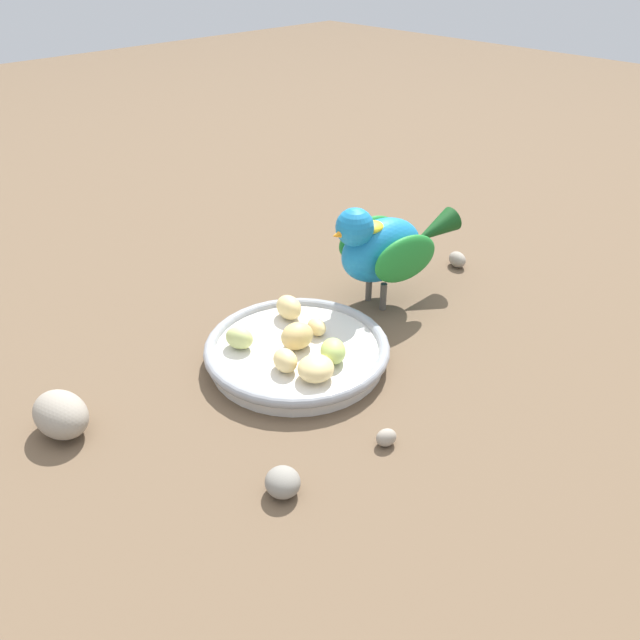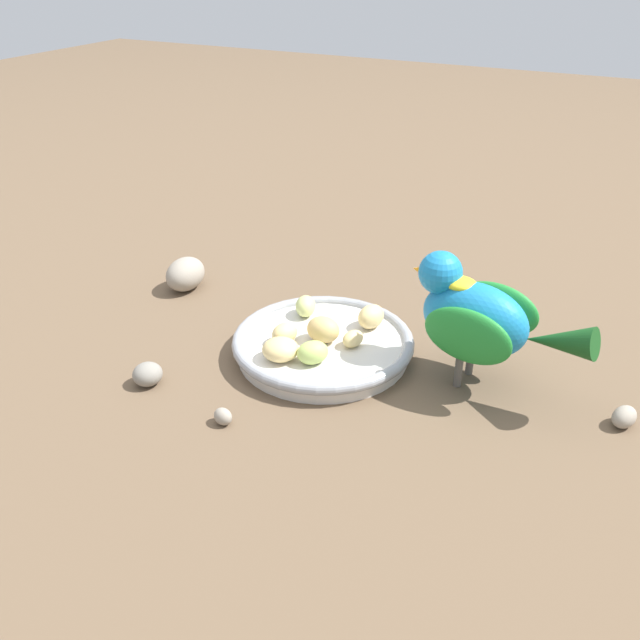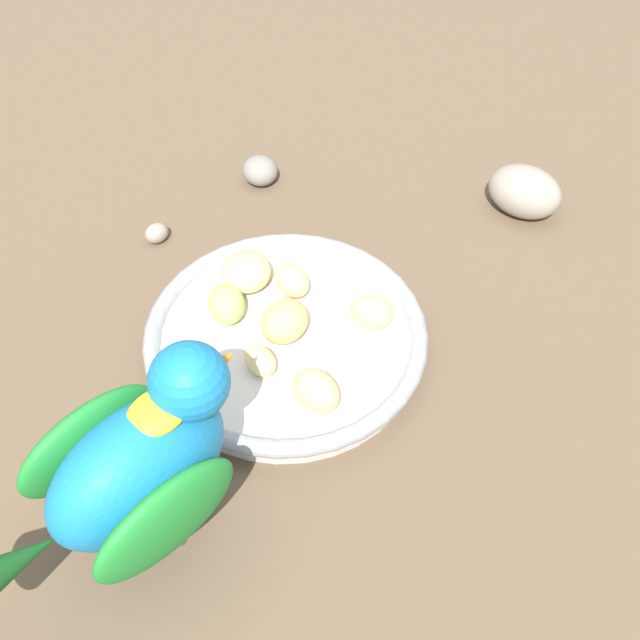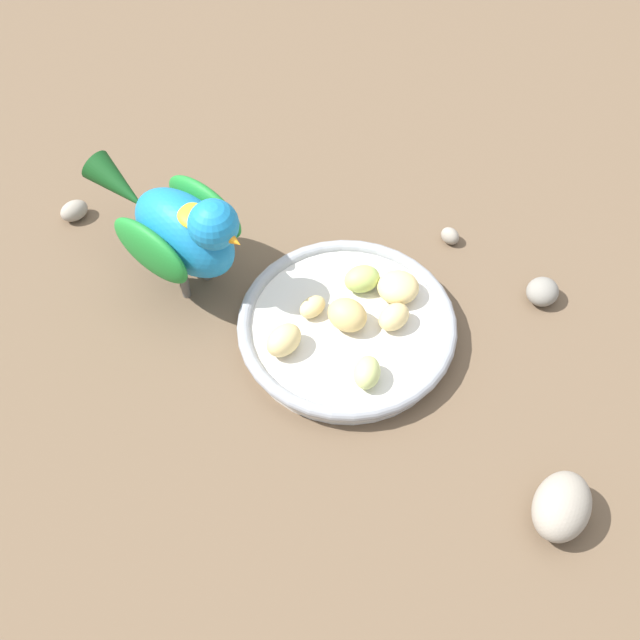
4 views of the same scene
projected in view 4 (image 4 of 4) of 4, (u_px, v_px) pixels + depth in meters
name	position (u px, v px, depth m)	size (l,w,h in m)	color
ground_plane	(367.00, 318.00, 0.85)	(4.00, 4.00, 0.00)	brown
feeding_bowl	(347.00, 328.00, 0.83)	(0.21, 0.21, 0.03)	beige
apple_piece_0	(394.00, 317.00, 0.81)	(0.03, 0.02, 0.02)	#E5C67F
apple_piece_1	(284.00, 340.00, 0.80)	(0.04, 0.03, 0.03)	#E5C67F
apple_piece_2	(347.00, 315.00, 0.81)	(0.04, 0.03, 0.03)	tan
apple_piece_3	(398.00, 287.00, 0.83)	(0.04, 0.04, 0.02)	#E5C67F
apple_piece_4	(313.00, 307.00, 0.82)	(0.03, 0.02, 0.02)	#E5C67F
apple_piece_5	(362.00, 279.00, 0.84)	(0.03, 0.03, 0.03)	#B2CC66
apple_piece_6	(367.00, 372.00, 0.78)	(0.03, 0.02, 0.02)	#C6D17A
parrot	(181.00, 227.00, 0.81)	(0.10, 0.20, 0.14)	#59544C
rock_large	(562.00, 506.00, 0.71)	(0.06, 0.05, 0.04)	gray
pebble_0	(74.00, 211.00, 0.92)	(0.03, 0.02, 0.02)	gray
pebble_1	(450.00, 236.00, 0.90)	(0.02, 0.02, 0.02)	gray
pebble_2	(542.00, 292.00, 0.85)	(0.03, 0.03, 0.02)	gray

